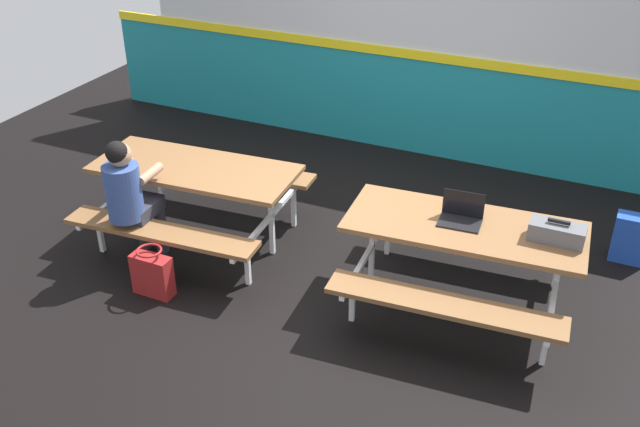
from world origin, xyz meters
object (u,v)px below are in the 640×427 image
(student_nearer, at_px, (130,192))
(tote_bag_bright, at_px, (152,274))
(picnic_table_left, at_px, (196,183))
(laptop_dark, at_px, (461,216))
(toolbox_grey, at_px, (557,233))
(backpack_dark, at_px, (631,238))
(picnic_table_right, at_px, (463,243))

(student_nearer, distance_m, tote_bag_bright, 0.72)
(picnic_table_left, distance_m, laptop_dark, 2.39)
(toolbox_grey, distance_m, backpack_dark, 1.44)
(picnic_table_right, bearing_deg, picnic_table_left, -179.49)
(picnic_table_left, distance_m, student_nearer, 0.65)
(picnic_table_left, xyz_separation_m, backpack_dark, (3.63, 1.27, -0.36))
(picnic_table_right, relative_size, tote_bag_bright, 4.33)
(picnic_table_left, bearing_deg, tote_bag_bright, -82.24)
(student_nearer, xyz_separation_m, toolbox_grey, (3.35, 0.65, 0.10))
(toolbox_grey, xyz_separation_m, backpack_dark, (0.54, 1.20, -0.60))
(picnic_table_left, height_order, student_nearer, student_nearer)
(backpack_dark, xyz_separation_m, tote_bag_bright, (-3.50, -2.17, -0.02))
(picnic_table_right, bearing_deg, student_nearer, -167.43)
(laptop_dark, height_order, toolbox_grey, laptop_dark)
(toolbox_grey, xyz_separation_m, tote_bag_bright, (-2.97, -0.97, -0.62))
(backpack_dark, distance_m, tote_bag_bright, 4.12)
(laptop_dark, height_order, tote_bag_bright, laptop_dark)
(laptop_dark, relative_size, backpack_dark, 0.76)
(toolbox_grey, bearing_deg, backpack_dark, 65.89)
(picnic_table_right, bearing_deg, tote_bag_bright, -158.32)
(picnic_table_left, bearing_deg, backpack_dark, 19.34)
(picnic_table_right, height_order, tote_bag_bright, picnic_table_right)
(picnic_table_right, distance_m, student_nearer, 2.76)
(picnic_table_left, height_order, backpack_dark, picnic_table_left)
(picnic_table_left, relative_size, student_nearer, 1.54)
(picnic_table_right, bearing_deg, laptop_dark, 143.50)
(picnic_table_left, xyz_separation_m, picnic_table_right, (2.43, 0.02, 0.00))
(laptop_dark, relative_size, tote_bag_bright, 0.78)
(toolbox_grey, bearing_deg, tote_bag_bright, -161.98)
(backpack_dark, bearing_deg, student_nearer, -154.56)
(picnic_table_right, height_order, student_nearer, student_nearer)
(picnic_table_left, distance_m, tote_bag_bright, 0.98)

